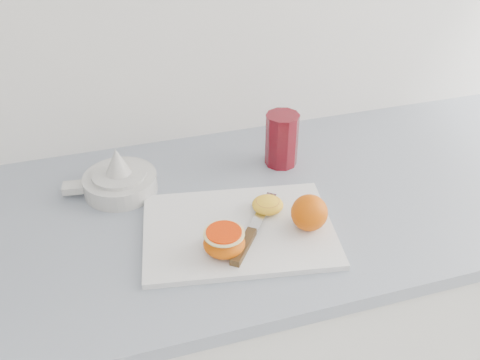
# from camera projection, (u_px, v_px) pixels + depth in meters

# --- Properties ---
(counter) EXTENTS (2.35, 0.64, 0.89)m
(counter) POSITION_uv_depth(u_px,v_px,m) (220.00, 346.00, 1.35)
(counter) COLOR silver
(counter) RESTS_ON ground
(cutting_board) EXTENTS (0.40, 0.32, 0.01)m
(cutting_board) POSITION_uv_depth(u_px,v_px,m) (239.00, 230.00, 1.03)
(cutting_board) COLOR silver
(cutting_board) RESTS_ON counter
(whole_orange) EXTENTS (0.07, 0.07, 0.07)m
(whole_orange) POSITION_uv_depth(u_px,v_px,m) (309.00, 213.00, 1.01)
(whole_orange) COLOR #D64700
(whole_orange) RESTS_ON cutting_board
(half_orange) EXTENTS (0.08, 0.08, 0.05)m
(half_orange) POSITION_uv_depth(u_px,v_px,m) (224.00, 242.00, 0.96)
(half_orange) COLOR #D64700
(half_orange) RESTS_ON cutting_board
(squeezed_shell) EXTENTS (0.06, 0.06, 0.03)m
(squeezed_shell) POSITION_uv_depth(u_px,v_px,m) (268.00, 205.00, 1.07)
(squeezed_shell) COLOR yellow
(squeezed_shell) RESTS_ON cutting_board
(paring_knife) EXTENTS (0.15, 0.19, 0.01)m
(paring_knife) POSITION_uv_depth(u_px,v_px,m) (247.00, 240.00, 0.99)
(paring_knife) COLOR #4B351D
(paring_knife) RESTS_ON cutting_board
(citrus_juicer) EXTENTS (0.20, 0.16, 0.10)m
(citrus_juicer) POSITION_uv_depth(u_px,v_px,m) (119.00, 180.00, 1.13)
(citrus_juicer) COLOR silver
(citrus_juicer) RESTS_ON counter
(red_tumbler) EXTENTS (0.08, 0.08, 0.12)m
(red_tumbler) POSITION_uv_depth(u_px,v_px,m) (282.00, 141.00, 1.21)
(red_tumbler) COLOR maroon
(red_tumbler) RESTS_ON counter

